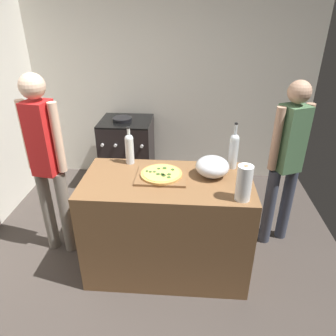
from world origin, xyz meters
TOP-DOWN VIEW (x-y plane):
  - ground_plane at (0.00, 1.26)m, footprint 3.85×3.11m
  - kitchen_wall_rear at (0.00, 2.56)m, footprint 3.85×0.10m
  - counter at (0.24, 0.71)m, footprint 1.36×0.70m
  - cutting_board at (0.19, 0.74)m, footprint 0.40×0.32m
  - pizza at (0.19, 0.74)m, footprint 0.33×0.33m
  - mixing_bowl at (0.60, 0.79)m, footprint 0.27×0.27m
  - paper_towel_roll at (0.79, 0.46)m, footprint 0.11×0.11m
  - wine_bottle_dark at (-0.10, 0.98)m, footprint 0.07×0.07m
  - wine_bottle_green at (0.77, 0.96)m, footprint 0.08×0.08m
  - stove at (-0.38, 2.16)m, footprint 0.62×0.59m
  - person_in_stripes at (-0.81, 0.88)m, footprint 0.36×0.23m
  - person_in_red at (1.29, 1.17)m, footprint 0.35×0.27m

SIDE VIEW (x-z plane):
  - ground_plane at x=0.00m, z-range -0.02..0.00m
  - stove at x=-0.38m, z-range -0.02..0.91m
  - counter at x=0.24m, z-range 0.00..0.91m
  - cutting_board at x=0.19m, z-range 0.91..0.93m
  - person_in_red at x=1.29m, z-range 0.12..1.72m
  - pizza at x=0.19m, z-range 0.92..0.95m
  - person_in_stripes at x=-0.81m, z-range 0.12..1.81m
  - mixing_bowl at x=0.60m, z-range 0.91..1.07m
  - paper_towel_roll at x=0.79m, z-range 0.90..1.17m
  - wine_bottle_dark at x=-0.10m, z-range 0.89..1.22m
  - wine_bottle_green at x=0.77m, z-range 0.87..1.27m
  - kitchen_wall_rear at x=0.00m, z-range 0.00..2.60m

